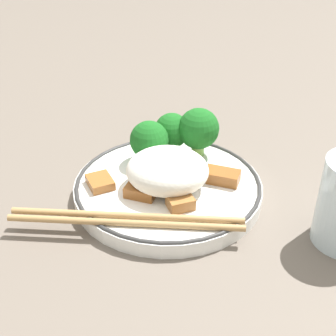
# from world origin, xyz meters

# --- Properties ---
(ground_plane) EXTENTS (3.00, 3.00, 0.00)m
(ground_plane) POSITION_xyz_m (0.00, 0.00, 0.00)
(ground_plane) COLOR #665B51
(plate) EXTENTS (0.21, 0.21, 0.02)m
(plate) POSITION_xyz_m (0.00, 0.00, 0.01)
(plate) COLOR white
(plate) RESTS_ON ground_plane
(rice_mound) EXTENTS (0.09, 0.08, 0.04)m
(rice_mound) POSITION_xyz_m (0.00, -0.01, 0.04)
(rice_mound) COLOR white
(rice_mound) RESTS_ON plate
(broccoli_back_left) EXTENTS (0.05, 0.05, 0.06)m
(broccoli_back_left) POSITION_xyz_m (0.03, 0.07, 0.05)
(broccoli_back_left) COLOR #7FB756
(broccoli_back_left) RESTS_ON plate
(broccoli_back_center) EXTENTS (0.04, 0.04, 0.05)m
(broccoli_back_center) POSITION_xyz_m (-0.00, 0.07, 0.05)
(broccoli_back_center) COLOR #7FB756
(broccoli_back_center) RESTS_ON plate
(broccoli_back_right) EXTENTS (0.05, 0.05, 0.05)m
(broccoli_back_right) POSITION_xyz_m (-0.03, 0.05, 0.05)
(broccoli_back_right) COLOR #7FB756
(broccoli_back_right) RESTS_ON plate
(meat_near_front) EXTENTS (0.04, 0.04, 0.01)m
(meat_near_front) POSITION_xyz_m (-0.08, -0.01, 0.02)
(meat_near_front) COLOR #995B28
(meat_near_front) RESTS_ON plate
(meat_near_left) EXTENTS (0.04, 0.03, 0.01)m
(meat_near_left) POSITION_xyz_m (-0.03, -0.03, 0.02)
(meat_near_left) COLOR brown
(meat_near_left) RESTS_ON plate
(meat_near_right) EXTENTS (0.03, 0.03, 0.01)m
(meat_near_right) POSITION_xyz_m (0.02, -0.05, 0.02)
(meat_near_right) COLOR #9E6633
(meat_near_right) RESTS_ON plate
(meat_near_back) EXTENTS (0.04, 0.03, 0.01)m
(meat_near_back) POSITION_xyz_m (0.06, 0.01, 0.02)
(meat_near_back) COLOR brown
(meat_near_back) RESTS_ON plate
(meat_on_rice_edge) EXTENTS (0.04, 0.02, 0.01)m
(meat_on_rice_edge) POSITION_xyz_m (0.02, 0.01, 0.02)
(meat_on_rice_edge) COLOR #995B28
(meat_on_rice_edge) RESTS_ON plate
(chopsticks) EXTENTS (0.24, 0.02, 0.01)m
(chopsticks) POSITION_xyz_m (-0.04, -0.07, 0.02)
(chopsticks) COLOR #AD8451
(chopsticks) RESTS_ON plate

